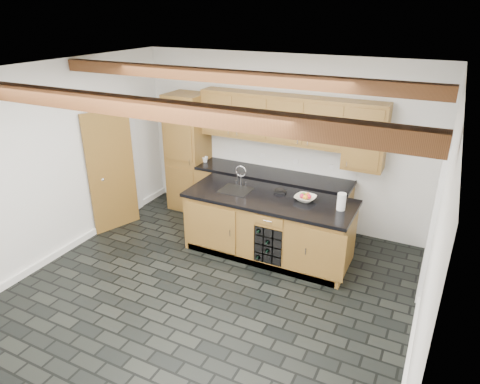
% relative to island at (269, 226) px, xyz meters
% --- Properties ---
extents(ground, '(5.00, 5.00, 0.00)m').
position_rel_island_xyz_m(ground, '(-0.31, -1.28, -0.46)').
color(ground, black).
rests_on(ground, ground).
extents(room_shell, '(5.01, 5.00, 5.00)m').
position_rel_island_xyz_m(room_shell, '(-0.39, -0.75, 1.06)').
color(room_shell, white).
rests_on(room_shell, ground).
extents(back_cabinetry, '(3.65, 0.62, 2.20)m').
position_rel_island_xyz_m(back_cabinetry, '(-0.68, 0.95, 0.51)').
color(back_cabinetry, olive).
rests_on(back_cabinetry, ground).
extents(island, '(2.48, 0.96, 0.93)m').
position_rel_island_xyz_m(island, '(0.00, 0.00, 0.00)').
color(island, olive).
rests_on(island, ground).
extents(faucet, '(0.45, 0.40, 0.34)m').
position_rel_island_xyz_m(faucet, '(-0.56, 0.05, 0.50)').
color(faucet, black).
rests_on(faucet, island).
extents(kitchen_scale, '(0.18, 0.12, 0.05)m').
position_rel_island_xyz_m(kitchen_scale, '(0.07, 0.23, 0.49)').
color(kitchen_scale, black).
rests_on(kitchen_scale, island).
extents(fruit_bowl, '(0.33, 0.33, 0.07)m').
position_rel_island_xyz_m(fruit_bowl, '(0.49, 0.12, 0.50)').
color(fruit_bowl, beige).
rests_on(fruit_bowl, island).
extents(fruit_cluster, '(0.16, 0.17, 0.07)m').
position_rel_island_xyz_m(fruit_cluster, '(0.49, 0.12, 0.54)').
color(fruit_cluster, red).
rests_on(fruit_cluster, fruit_bowl).
extents(paper_towel, '(0.12, 0.12, 0.24)m').
position_rel_island_xyz_m(paper_towel, '(1.02, 0.05, 0.58)').
color(paper_towel, white).
rests_on(paper_towel, island).
extents(mug, '(0.11, 0.11, 0.10)m').
position_rel_island_xyz_m(mug, '(-1.61, 0.90, 0.51)').
color(mug, white).
rests_on(mug, back_cabinetry).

